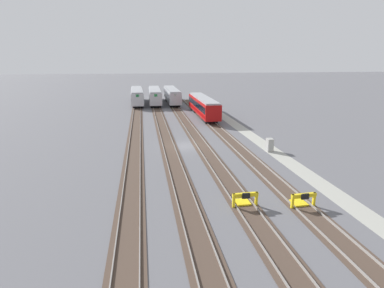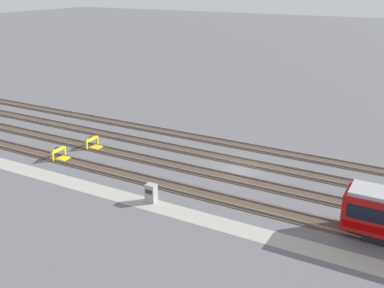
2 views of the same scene
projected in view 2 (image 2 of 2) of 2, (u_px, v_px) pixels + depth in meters
ground_plane at (239, 170)px, 44.72m from camera, size 400.00×400.00×0.00m
service_walkway at (188, 215)px, 36.23m from camera, size 54.00×2.00×0.01m
rail_track_nearest at (209, 195)px, 39.40m from camera, size 90.00×2.23×0.21m
rail_track_near_inner at (230, 177)px, 42.93m from camera, size 90.00×2.24×0.21m
rail_track_middle at (247, 162)px, 46.47m from camera, size 90.00×2.24×0.21m
rail_track_far_inner at (262, 149)px, 50.00m from camera, size 90.00×2.23×0.21m
bumper_stop_nearest_track at (61, 154)px, 47.27m from camera, size 1.38×2.01×1.22m
bumper_stop_near_inner_track at (94, 143)px, 50.42m from camera, size 1.35×2.00×1.22m
electrical_cabinet at (151, 193)px, 38.15m from camera, size 0.90×0.73×1.60m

